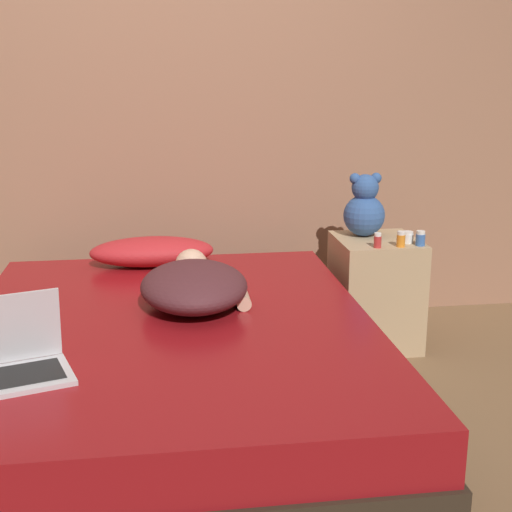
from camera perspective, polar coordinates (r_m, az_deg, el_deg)
ground_plane at (r=2.96m, az=-6.58°, el=-13.29°), size 12.00×12.00×0.00m
wall_back at (r=3.89m, az=-7.76°, el=13.39°), size 8.00×0.06×2.60m
bed at (r=2.87m, az=-6.72°, el=-9.40°), size 1.59×1.99×0.45m
nightstand at (r=3.70m, az=9.51°, el=-2.85°), size 0.40×0.43×0.56m
pillow at (r=3.53m, az=-8.32°, el=0.36°), size 0.60×0.27×0.14m
person_lying at (r=2.94m, az=-4.93°, el=-2.28°), size 0.45×0.71×0.17m
laptop at (r=2.40m, az=-18.31°, el=-7.74°), size 0.35×0.32×0.25m
teddy_bear at (r=3.65m, az=8.66°, el=3.76°), size 0.21×0.21×0.32m
bottle_orange at (r=3.48m, az=11.52°, el=1.32°), size 0.04×0.04×0.08m
bottle_white at (r=3.57m, az=12.05°, el=1.48°), size 0.06×0.06×0.06m
bottle_blue at (r=3.52m, az=13.02°, el=1.38°), size 0.05×0.05×0.07m
bottle_red at (r=3.44m, az=9.71°, el=1.23°), size 0.04×0.04×0.07m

